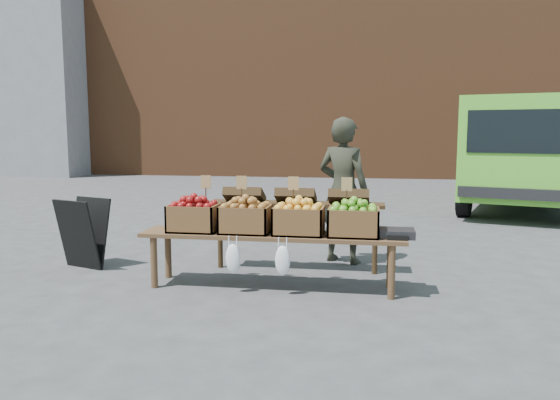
% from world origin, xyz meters
% --- Properties ---
extents(ground, '(80.00, 80.00, 0.00)m').
position_xyz_m(ground, '(0.00, 0.00, 0.00)').
color(ground, '#414143').
extents(brick_building, '(24.00, 4.00, 10.00)m').
position_xyz_m(brick_building, '(0.00, 15.00, 5.00)').
color(brick_building, brown).
rests_on(brick_building, ground).
extents(delivery_van, '(3.62, 5.39, 2.21)m').
position_xyz_m(delivery_van, '(3.29, 6.13, 1.11)').
color(delivery_van, '#59B82F').
rests_on(delivery_van, ground).
extents(vendor, '(0.76, 0.65, 1.77)m').
position_xyz_m(vendor, '(-0.18, 0.99, 0.89)').
color(vendor, '#28291F').
rests_on(vendor, ground).
extents(chalkboard_sign, '(0.62, 0.47, 0.83)m').
position_xyz_m(chalkboard_sign, '(-3.18, 0.21, 0.42)').
color(chalkboard_sign, black).
rests_on(chalkboard_sign, ground).
extents(back_table, '(2.10, 0.44, 1.04)m').
position_xyz_m(back_table, '(-0.70, 0.48, 0.52)').
color(back_table, '#332312').
rests_on(back_table, ground).
extents(display_bench, '(2.70, 0.56, 0.57)m').
position_xyz_m(display_bench, '(-0.85, -0.24, 0.28)').
color(display_bench, '#4F3620').
rests_on(display_bench, ground).
extents(crate_golden_apples, '(0.50, 0.40, 0.28)m').
position_xyz_m(crate_golden_apples, '(-1.67, -0.24, 0.71)').
color(crate_golden_apples, maroon).
rests_on(crate_golden_apples, display_bench).
extents(crate_russet_pears, '(0.50, 0.40, 0.28)m').
position_xyz_m(crate_russet_pears, '(-1.12, -0.24, 0.71)').
color(crate_russet_pears, '#AD7732').
rests_on(crate_russet_pears, display_bench).
extents(crate_red_apples, '(0.50, 0.40, 0.28)m').
position_xyz_m(crate_red_apples, '(-0.57, -0.24, 0.71)').
color(crate_red_apples, yellow).
rests_on(crate_red_apples, display_bench).
extents(crate_green_apples, '(0.50, 0.40, 0.28)m').
position_xyz_m(crate_green_apples, '(-0.02, -0.24, 0.71)').
color(crate_green_apples, '#498F27').
rests_on(crate_green_apples, display_bench).
extents(weighing_scale, '(0.34, 0.30, 0.08)m').
position_xyz_m(weighing_scale, '(0.40, -0.24, 0.61)').
color(weighing_scale, black).
rests_on(weighing_scale, display_bench).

